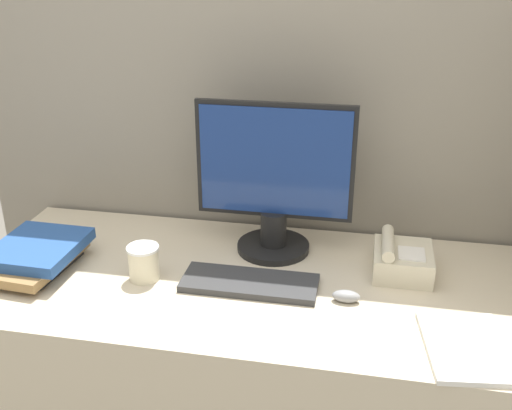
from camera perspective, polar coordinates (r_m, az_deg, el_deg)
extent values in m
cube|color=gray|center=(2.03, 1.24, 2.43)|extent=(2.04, 0.04, 1.77)
cube|color=beige|center=(1.95, -0.97, -16.29)|extent=(1.64, 0.72, 0.73)
cylinder|color=black|center=(1.89, 1.66, -3.98)|extent=(0.23, 0.23, 0.02)
cylinder|color=black|center=(1.87, 1.68, -2.22)|extent=(0.08, 0.08, 0.11)
cube|color=black|center=(1.79, 1.80, 4.20)|extent=(0.48, 0.02, 0.36)
cube|color=navy|center=(1.78, 1.74, 4.10)|extent=(0.45, 0.01, 0.33)
cube|color=#333333|center=(1.70, -0.61, -7.44)|extent=(0.38, 0.15, 0.02)
ellipsoid|color=gray|center=(1.65, 8.59, -8.59)|extent=(0.08, 0.04, 0.03)
cylinder|color=beige|center=(1.75, -10.62, -5.54)|extent=(0.09, 0.09, 0.09)
cylinder|color=white|center=(1.72, -10.75, -4.05)|extent=(0.09, 0.09, 0.01)
cube|color=#262628|center=(1.91, -20.19, -5.32)|extent=(0.20, 0.24, 0.02)
cube|color=olive|center=(1.88, -20.20, -4.94)|extent=(0.21, 0.31, 0.03)
cube|color=#264C8C|center=(1.88, -20.04, -3.87)|extent=(0.24, 0.27, 0.03)
cube|color=beige|center=(1.80, 13.78, -5.24)|extent=(0.17, 0.19, 0.08)
cube|color=white|center=(1.77, 14.60, -4.52)|extent=(0.08, 0.08, 0.00)
cylinder|color=beige|center=(1.78, 12.47, -3.56)|extent=(0.04, 0.18, 0.04)
cube|color=white|center=(1.55, 19.41, -12.63)|extent=(0.22, 0.29, 0.01)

